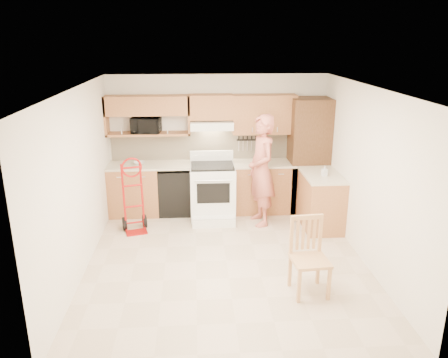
{
  "coord_description": "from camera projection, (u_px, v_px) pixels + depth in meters",
  "views": [
    {
      "loc": [
        -0.42,
        -5.83,
        3.15
      ],
      "look_at": [
        0.0,
        0.5,
        1.1
      ],
      "focal_mm": 35.67,
      "sensor_mm": 36.0,
      "label": 1
    }
  ],
  "objects": [
    {
      "name": "floor",
      "position": [
        226.0,
        261.0,
        6.53
      ],
      "size": [
        4.0,
        4.5,
        0.02
      ],
      "primitive_type": "cube",
      "color": "beige",
      "rests_on": "ground"
    },
    {
      "name": "bowl",
      "position": [
        139.0,
        163.0,
        8.0
      ],
      "size": [
        0.24,
        0.24,
        0.05
      ],
      "primitive_type": "imported",
      "rotation": [
        0.0,
        0.0,
        0.25
      ],
      "color": "white",
      "rests_on": "countertop_left"
    },
    {
      "name": "lower_cab_left",
      "position": [
        134.0,
        190.0,
        8.15
      ],
      "size": [
        0.9,
        0.6,
        0.9
      ],
      "primitive_type": "cube",
      "color": "#AC7045",
      "rests_on": "ground"
    },
    {
      "name": "countertop_right",
      "position": [
        264.0,
        163.0,
        8.15
      ],
      "size": [
        1.14,
        0.63,
        0.04
      ],
      "primitive_type": "cube",
      "color": "beige",
      "rests_on": "lower_cab_right"
    },
    {
      "name": "wall_right",
      "position": [
        368.0,
        177.0,
        6.27
      ],
      "size": [
        0.02,
        4.5,
        2.5
      ],
      "primitive_type": "cube",
      "color": "#F1E5CD",
      "rests_on": "ground"
    },
    {
      "name": "soap_bottle",
      "position": [
        325.0,
        171.0,
        7.32
      ],
      "size": [
        0.09,
        0.09,
        0.17
      ],
      "primitive_type": "imported",
      "rotation": [
        0.0,
        0.0,
        0.19
      ],
      "color": "white",
      "rests_on": "countertop_return"
    },
    {
      "name": "person",
      "position": [
        261.0,
        171.0,
        7.56
      ],
      "size": [
        0.59,
        0.78,
        1.92
      ],
      "primitive_type": "imported",
      "rotation": [
        0.0,
        0.0,
        -1.37
      ],
      "color": "#B85F51",
      "rests_on": "ground"
    },
    {
      "name": "microwave",
      "position": [
        146.0,
        125.0,
        7.93
      ],
      "size": [
        0.55,
        0.4,
        0.28
      ],
      "primitive_type": "imported",
      "rotation": [
        0.0,
        0.0,
        -0.12
      ],
      "color": "black",
      "rests_on": "upper_shelf_mw"
    },
    {
      "name": "range_hood",
      "position": [
        212.0,
        125.0,
        7.94
      ],
      "size": [
        0.76,
        0.46,
        0.14
      ],
      "primitive_type": "cube",
      "color": "white",
      "rests_on": "wall_back"
    },
    {
      "name": "ceiling",
      "position": [
        227.0,
        87.0,
        5.76
      ],
      "size": [
        4.0,
        4.5,
        0.02
      ],
      "primitive_type": "cube",
      "color": "white",
      "rests_on": "ground"
    },
    {
      "name": "hand_truck",
      "position": [
        134.0,
        199.0,
        7.35
      ],
      "size": [
        0.55,
        0.52,
        1.16
      ],
      "primitive_type": null,
      "rotation": [
        0.0,
        0.0,
        0.26
      ],
      "color": "#A6110F",
      "rests_on": "ground"
    },
    {
      "name": "wall_back",
      "position": [
        218.0,
        142.0,
        8.29
      ],
      "size": [
        4.0,
        0.02,
        2.5
      ],
      "primitive_type": "cube",
      "color": "#F1E5CD",
      "rests_on": "ground"
    },
    {
      "name": "countertop_return",
      "position": [
        323.0,
        175.0,
        7.45
      ],
      "size": [
        0.63,
        1.0,
        0.04
      ],
      "primitive_type": "cube",
      "color": "beige",
      "rests_on": "cab_return_right"
    },
    {
      "name": "knife_strip",
      "position": [
        247.0,
        143.0,
        8.28
      ],
      "size": [
        0.4,
        0.05,
        0.29
      ],
      "primitive_type": null,
      "color": "black",
      "rests_on": "backsplash"
    },
    {
      "name": "dining_chair",
      "position": [
        310.0,
        258.0,
        5.57
      ],
      "size": [
        0.49,
        0.52,
        0.99
      ],
      "primitive_type": null,
      "rotation": [
        0.0,
        0.0,
        0.09
      ],
      "color": "tan",
      "rests_on": "ground"
    },
    {
      "name": "wall_front",
      "position": [
        244.0,
        257.0,
        4.0
      ],
      "size": [
        4.0,
        0.02,
        2.5
      ],
      "primitive_type": "cube",
      "color": "#F1E5CD",
      "rests_on": "ground"
    },
    {
      "name": "upper_cab_center",
      "position": [
        211.0,
        107.0,
        7.91
      ],
      "size": [
        0.76,
        0.33,
        0.44
      ],
      "primitive_type": "cube",
      "color": "#AC7045",
      "rests_on": "wall_back"
    },
    {
      "name": "backsplash",
      "position": [
        218.0,
        145.0,
        8.28
      ],
      "size": [
        3.92,
        0.03,
        0.55
      ],
      "primitive_type": "cube",
      "color": "beige",
      "rests_on": "wall_back"
    },
    {
      "name": "cab_return_right",
      "position": [
        321.0,
        201.0,
        7.59
      ],
      "size": [
        0.6,
        1.0,
        0.9
      ],
      "primitive_type": "cube",
      "color": "#AC7045",
      "rests_on": "ground"
    },
    {
      "name": "upper_shelf_mw",
      "position": [
        149.0,
        134.0,
        7.98
      ],
      "size": [
        1.5,
        0.33,
        0.04
      ],
      "primitive_type": "cube",
      "color": "#AC7045",
      "rests_on": "wall_back"
    },
    {
      "name": "pantry_tall",
      "position": [
        308.0,
        156.0,
        8.16
      ],
      "size": [
        0.7,
        0.6,
        2.1
      ],
      "primitive_type": "cube",
      "color": "brown",
      "rests_on": "ground"
    },
    {
      "name": "dishwasher",
      "position": [
        176.0,
        191.0,
        8.2
      ],
      "size": [
        0.6,
        0.6,
        0.85
      ],
      "primitive_type": "cube",
      "color": "black",
      "rests_on": "ground"
    },
    {
      "name": "range",
      "position": [
        213.0,
        187.0,
        7.89
      ],
      "size": [
        0.79,
        1.03,
        1.16
      ],
      "primitive_type": null,
      "color": "white",
      "rests_on": "ground"
    },
    {
      "name": "countertop_left",
      "position": [
        150.0,
        165.0,
        8.02
      ],
      "size": [
        1.5,
        0.63,
        0.04
      ],
      "primitive_type": "cube",
      "color": "beige",
      "rests_on": "lower_cab_left"
    },
    {
      "name": "wall_left",
      "position": [
        79.0,
        183.0,
        6.02
      ],
      "size": [
        0.02,
        4.5,
        2.5
      ],
      "primitive_type": "cube",
      "color": "#F1E5CD",
      "rests_on": "ground"
    },
    {
      "name": "upper_cab_right",
      "position": [
        264.0,
        114.0,
        8.01
      ],
      "size": [
        1.14,
        0.33,
        0.7
      ],
      "primitive_type": "cube",
      "color": "#AC7045",
      "rests_on": "wall_back"
    },
    {
      "name": "upper_cab_left",
      "position": [
        147.0,
        105.0,
        7.82
      ],
      "size": [
        1.5,
        0.33,
        0.34
      ],
      "primitive_type": "cube",
      "color": "#AC7045",
      "rests_on": "wall_back"
    },
    {
      "name": "lower_cab_right",
      "position": [
        263.0,
        187.0,
        8.3
      ],
      "size": [
        1.14,
        0.6,
        0.9
      ],
      "primitive_type": "cube",
      "color": "#AC7045",
      "rests_on": "ground"
    }
  ]
}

